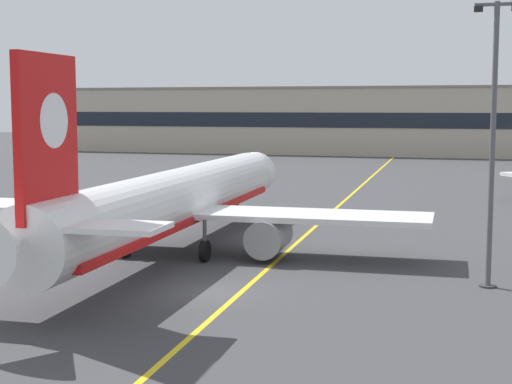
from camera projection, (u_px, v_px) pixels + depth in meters
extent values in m
plane|color=#3D3D3F|center=(215.00, 292.00, 39.33)|extent=(400.00, 400.00, 0.00)
cube|color=yellow|center=(330.00, 214.00, 67.90)|extent=(7.99, 179.85, 0.01)
cube|color=yellow|center=(0.00, 268.00, 45.20)|extent=(23.81, 55.31, 0.01)
cylinder|color=white|center=(175.00, 199.00, 49.23)|extent=(5.21, 36.12, 3.80)
cone|color=white|center=(252.00, 173.00, 67.82)|extent=(3.71, 2.74, 3.61)
cone|color=white|center=(4.00, 247.00, 30.51)|extent=(2.96, 2.91, 2.85)
cube|color=red|center=(175.00, 216.00, 49.35)|extent=(5.02, 33.24, 0.44)
cube|color=black|center=(246.00, 168.00, 65.91)|extent=(2.89, 1.21, 0.60)
cube|color=white|center=(179.00, 211.00, 49.91)|extent=(32.16, 6.05, 0.36)
cylinder|color=gray|center=(84.00, 229.00, 50.61)|extent=(2.44, 3.69, 2.30)
cylinder|color=black|center=(97.00, 224.00, 52.39)|extent=(1.96, 0.26, 1.95)
cylinder|color=gray|center=(269.00, 237.00, 47.55)|extent=(2.44, 3.69, 2.30)
cylinder|color=black|center=(275.00, 232.00, 49.33)|extent=(1.96, 0.26, 1.95)
cube|color=red|center=(47.00, 137.00, 33.51)|extent=(0.59, 4.81, 7.20)
cylinder|color=white|center=(50.00, 121.00, 33.72)|extent=(0.53, 2.42, 2.40)
cube|color=white|center=(42.00, 224.00, 33.35)|extent=(11.10, 3.23, 0.24)
cylinder|color=#4C4C51|center=(237.00, 203.00, 63.42)|extent=(0.24, 0.24, 1.60)
cylinder|color=black|center=(237.00, 216.00, 63.53)|extent=(0.43, 0.91, 0.90)
cylinder|color=#4C4C51|center=(125.00, 229.00, 48.14)|extent=(0.24, 0.24, 1.60)
cylinder|color=black|center=(125.00, 247.00, 48.27)|extent=(0.45, 1.31, 1.30)
cylinder|color=#4C4C51|center=(205.00, 233.00, 46.86)|extent=(0.24, 0.24, 1.60)
cylinder|color=black|center=(205.00, 251.00, 46.99)|extent=(0.45, 1.31, 1.30)
cylinder|color=#515156|center=(492.00, 147.00, 39.70)|extent=(0.28, 0.28, 14.62)
cylinder|color=#333338|center=(488.00, 286.00, 40.51)|extent=(0.90, 0.90, 0.10)
cube|color=#515156|center=(497.00, 4.00, 38.90)|extent=(2.20, 0.16, 0.16)
cube|color=black|center=(479.00, 9.00, 39.18)|extent=(0.44, 0.36, 0.28)
cone|color=orange|center=(258.00, 217.00, 64.04)|extent=(0.36, 0.36, 0.55)
cylinder|color=white|center=(258.00, 216.00, 64.04)|extent=(0.23, 0.23, 0.07)
cube|color=orange|center=(258.00, 220.00, 64.07)|extent=(0.44, 0.44, 0.03)
cube|color=#B2A893|center=(458.00, 122.00, 143.44)|extent=(165.07, 12.00, 12.56)
cube|color=black|center=(457.00, 121.00, 137.63)|extent=(158.47, 0.12, 2.80)
cube|color=gray|center=(459.00, 87.00, 142.72)|extent=(165.47, 12.40, 0.40)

